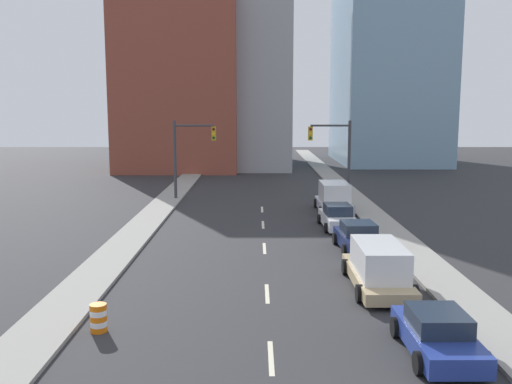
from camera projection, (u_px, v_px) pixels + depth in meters
sidewalk_left at (184, 185)px, 54.31m from camera, size 2.14×90.46×0.15m
sidewalk_right at (342, 185)px, 54.26m from camera, size 2.14×90.46×0.15m
lane_stripe_at_8m at (273, 358)px, 17.02m from camera, size 0.16×2.40×0.01m
lane_stripe_at_13m at (269, 293)px, 22.89m from camera, size 0.16×2.40×0.01m
lane_stripe_at_21m at (267, 248)px, 30.25m from camera, size 0.16×2.40×0.01m
lane_stripe_at_27m at (265, 225)px, 36.34m from camera, size 0.16×2.40×0.01m
lane_stripe_at_33m at (264, 209)px, 41.83m from camera, size 0.16×2.40×0.01m
building_brick_left at (183, 87)px, 69.47m from camera, size 14.00×16.00×19.71m
building_office_center at (244, 55)px, 72.78m from camera, size 12.00×20.00×28.18m
building_glass_right at (391, 43)px, 76.39m from camera, size 13.00×20.00×31.90m
traffic_signal_left at (188, 150)px, 45.66m from camera, size 3.43×0.35×6.40m
traffic_signal_right at (340, 150)px, 45.61m from camera, size 3.43×0.35×6.40m
traffic_barrel at (101, 318)px, 18.95m from camera, size 0.56×0.56×0.95m
sedan_blue at (440, 335)px, 17.15m from camera, size 2.12×4.25×1.36m
box_truck_tan at (381, 267)px, 23.37m from camera, size 2.37×5.97×1.92m
sedan_navy at (360, 238)px, 29.76m from camera, size 2.31×4.34×1.48m
sedan_white at (340, 217)px, 35.27m from camera, size 2.16×4.52×1.50m
box_truck_silver at (336, 198)px, 40.61m from camera, size 2.45×5.49×2.15m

